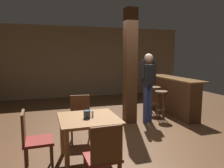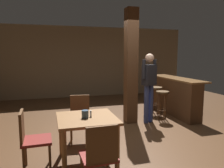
{
  "view_description": "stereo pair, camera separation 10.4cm",
  "coord_description": "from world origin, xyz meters",
  "px_view_note": "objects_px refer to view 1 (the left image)",
  "views": [
    {
      "loc": [
        -1.75,
        -4.28,
        1.7
      ],
      "look_at": [
        -0.38,
        0.06,
        1.08
      ],
      "focal_mm": 35.0,
      "sensor_mm": 36.0,
      "label": 1
    },
    {
      "loc": [
        -1.66,
        -4.31,
        1.7
      ],
      "look_at": [
        -0.38,
        0.06,
        1.08
      ],
      "focal_mm": 35.0,
      "sensor_mm": 36.0,
      "label": 2
    }
  ],
  "objects_px": {
    "chair_north": "(81,116)",
    "napkin_cup": "(87,114)",
    "bar_counter": "(170,95)",
    "bar_stool_mid": "(154,93)",
    "bar_stool_near": "(161,98)",
    "standing_person": "(148,83)",
    "chair_south": "(104,155)",
    "dining_table": "(89,125)",
    "salt_shaker": "(93,114)",
    "chair_west": "(33,138)"
  },
  "relations": [
    {
      "from": "chair_north",
      "to": "bar_stool_near",
      "type": "bearing_deg",
      "value": 20.76
    },
    {
      "from": "chair_north",
      "to": "bar_stool_near",
      "type": "distance_m",
      "value": 2.43
    },
    {
      "from": "chair_south",
      "to": "bar_stool_near",
      "type": "bearing_deg",
      "value": 48.63
    },
    {
      "from": "bar_stool_mid",
      "to": "chair_north",
      "type": "bearing_deg",
      "value": -148.56
    },
    {
      "from": "standing_person",
      "to": "chair_south",
      "type": "bearing_deg",
      "value": -126.6
    },
    {
      "from": "salt_shaker",
      "to": "bar_stool_near",
      "type": "relative_size",
      "value": 0.13
    },
    {
      "from": "napkin_cup",
      "to": "bar_stool_mid",
      "type": "height_order",
      "value": "napkin_cup"
    },
    {
      "from": "dining_table",
      "to": "salt_shaker",
      "type": "distance_m",
      "value": 0.19
    },
    {
      "from": "napkin_cup",
      "to": "chair_north",
      "type": "bearing_deg",
      "value": 87.1
    },
    {
      "from": "chair_north",
      "to": "napkin_cup",
      "type": "height_order",
      "value": "chair_north"
    },
    {
      "from": "salt_shaker",
      "to": "bar_stool_mid",
      "type": "xyz_separation_m",
      "value": [
        2.34,
        2.34,
        -0.19
      ]
    },
    {
      "from": "standing_person",
      "to": "dining_table",
      "type": "bearing_deg",
      "value": -138.73
    },
    {
      "from": "bar_counter",
      "to": "bar_stool_near",
      "type": "relative_size",
      "value": 3.03
    },
    {
      "from": "chair_north",
      "to": "bar_counter",
      "type": "height_order",
      "value": "bar_counter"
    },
    {
      "from": "dining_table",
      "to": "chair_west",
      "type": "bearing_deg",
      "value": -178.14
    },
    {
      "from": "bar_stool_mid",
      "to": "bar_counter",
      "type": "bearing_deg",
      "value": -12.37
    },
    {
      "from": "chair_north",
      "to": "bar_stool_mid",
      "type": "distance_m",
      "value": 2.8
    },
    {
      "from": "chair_north",
      "to": "bar_counter",
      "type": "distance_m",
      "value": 3.17
    },
    {
      "from": "chair_west",
      "to": "salt_shaker",
      "type": "bearing_deg",
      "value": 1.87
    },
    {
      "from": "chair_north",
      "to": "napkin_cup",
      "type": "relative_size",
      "value": 7.53
    },
    {
      "from": "napkin_cup",
      "to": "bar_stool_near",
      "type": "distance_m",
      "value": 2.93
    },
    {
      "from": "dining_table",
      "to": "chair_south",
      "type": "height_order",
      "value": "chair_south"
    },
    {
      "from": "bar_stool_near",
      "to": "napkin_cup",
      "type": "bearing_deg",
      "value": -142.57
    },
    {
      "from": "chair_north",
      "to": "salt_shaker",
      "type": "xyz_separation_m",
      "value": [
        0.05,
        -0.88,
        0.28
      ]
    },
    {
      "from": "dining_table",
      "to": "bar_stool_near",
      "type": "relative_size",
      "value": 1.2
    },
    {
      "from": "chair_south",
      "to": "bar_stool_near",
      "type": "distance_m",
      "value": 3.46
    },
    {
      "from": "napkin_cup",
      "to": "bar_stool_near",
      "type": "height_order",
      "value": "napkin_cup"
    },
    {
      "from": "chair_west",
      "to": "standing_person",
      "type": "height_order",
      "value": "standing_person"
    },
    {
      "from": "chair_west",
      "to": "bar_stool_mid",
      "type": "distance_m",
      "value": 4.0
    },
    {
      "from": "chair_west",
      "to": "bar_counter",
      "type": "distance_m",
      "value": 4.34
    },
    {
      "from": "salt_shaker",
      "to": "bar_stool_mid",
      "type": "relative_size",
      "value": 0.13
    },
    {
      "from": "napkin_cup",
      "to": "dining_table",
      "type": "bearing_deg",
      "value": 47.58
    },
    {
      "from": "chair_west",
      "to": "chair_north",
      "type": "relative_size",
      "value": 1.0
    },
    {
      "from": "dining_table",
      "to": "napkin_cup",
      "type": "relative_size",
      "value": 7.62
    },
    {
      "from": "bar_counter",
      "to": "bar_stool_mid",
      "type": "xyz_separation_m",
      "value": [
        -0.48,
        0.11,
        0.06
      ]
    },
    {
      "from": "napkin_cup",
      "to": "bar_stool_mid",
      "type": "xyz_separation_m",
      "value": [
        2.43,
        2.37,
        -0.2
      ]
    },
    {
      "from": "chair_west",
      "to": "bar_stool_near",
      "type": "distance_m",
      "value": 3.58
    },
    {
      "from": "bar_counter",
      "to": "salt_shaker",
      "type": "bearing_deg",
      "value": -141.64
    },
    {
      "from": "salt_shaker",
      "to": "dining_table",
      "type": "bearing_deg",
      "value": -178.0
    },
    {
      "from": "dining_table",
      "to": "chair_west",
      "type": "distance_m",
      "value": 0.83
    },
    {
      "from": "chair_north",
      "to": "bar_counter",
      "type": "relative_size",
      "value": 0.39
    },
    {
      "from": "chair_north",
      "to": "chair_south",
      "type": "height_order",
      "value": "same"
    },
    {
      "from": "bar_stool_near",
      "to": "standing_person",
      "type": "bearing_deg",
      "value": -163.6
    },
    {
      "from": "napkin_cup",
      "to": "bar_stool_mid",
      "type": "bearing_deg",
      "value": 44.29
    },
    {
      "from": "dining_table",
      "to": "chair_north",
      "type": "relative_size",
      "value": 1.01
    },
    {
      "from": "chair_west",
      "to": "bar_counter",
      "type": "relative_size",
      "value": 0.39
    },
    {
      "from": "chair_north",
      "to": "standing_person",
      "type": "xyz_separation_m",
      "value": [
        1.82,
        0.73,
        0.5
      ]
    },
    {
      "from": "chair_north",
      "to": "chair_south",
      "type": "relative_size",
      "value": 1.0
    },
    {
      "from": "chair_west",
      "to": "bar_counter",
      "type": "height_order",
      "value": "bar_counter"
    },
    {
      "from": "dining_table",
      "to": "bar_stool_near",
      "type": "xyz_separation_m",
      "value": [
        2.29,
        1.74,
        -0.05
      ]
    }
  ]
}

